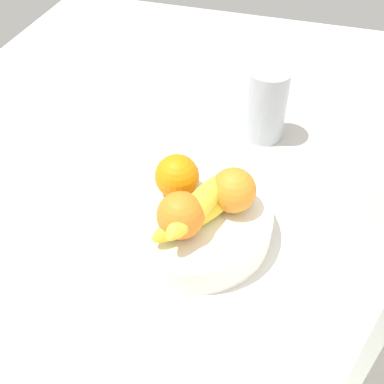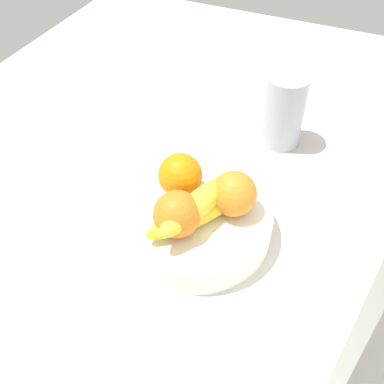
{
  "view_description": "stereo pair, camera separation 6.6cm",
  "coord_description": "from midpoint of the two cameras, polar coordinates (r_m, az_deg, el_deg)",
  "views": [
    {
      "loc": [
        51.62,
        15.33,
        61.32
      ],
      "look_at": [
        -0.04,
        -0.38,
        9.35
      ],
      "focal_mm": 44.16,
      "sensor_mm": 36.0,
      "label": 1
    },
    {
      "loc": [
        49.32,
        21.51,
        61.32
      ],
      "look_at": [
        -0.04,
        -0.38,
        9.35
      ],
      "focal_mm": 44.16,
      "sensor_mm": 36.0,
      "label": 2
    }
  ],
  "objects": [
    {
      "name": "orange_center",
      "position": [
        0.76,
        2.53,
        0.1
      ],
      "size": [
        7.46,
        7.46,
        7.46
      ],
      "primitive_type": "sphere",
      "color": "orange",
      "rests_on": "fruit_bowl"
    },
    {
      "name": "orange_front_right",
      "position": [
        0.72,
        -4.02,
        -2.95
      ],
      "size": [
        7.46,
        7.46,
        7.46
      ],
      "primitive_type": "sphere",
      "color": "orange",
      "rests_on": "fruit_bowl"
    },
    {
      "name": "thermos_tumbler",
      "position": [
        0.98,
        7.04,
        10.35
      ],
      "size": [
        8.35,
        8.35,
        15.2
      ],
      "primitive_type": "cylinder",
      "color": "#B1BCC4",
      "rests_on": "ground_plane"
    },
    {
      "name": "orange_front_left",
      "position": [
        0.78,
        -4.24,
        1.8
      ],
      "size": [
        7.46,
        7.46,
        7.46
      ],
      "primitive_type": "sphere",
      "color": "orange",
      "rests_on": "fruit_bowl"
    },
    {
      "name": "fruit_bowl",
      "position": [
        0.8,
        -2.37,
        -3.56
      ],
      "size": [
        26.04,
        26.04,
        5.35
      ],
      "primitive_type": "cylinder",
      "color": "white",
      "rests_on": "ground_plane"
    },
    {
      "name": "ground_plane",
      "position": [
        0.83,
        -2.04,
        -5.6
      ],
      "size": [
        180.0,
        140.0,
        3.0
      ],
      "primitive_type": "cube",
      "color": "silver"
    },
    {
      "name": "banana_bunch",
      "position": [
        0.73,
        -1.85,
        -2.25
      ],
      "size": [
        17.44,
        12.91,
        6.2
      ],
      "color": "yellow",
      "rests_on": "fruit_bowl"
    }
  ]
}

